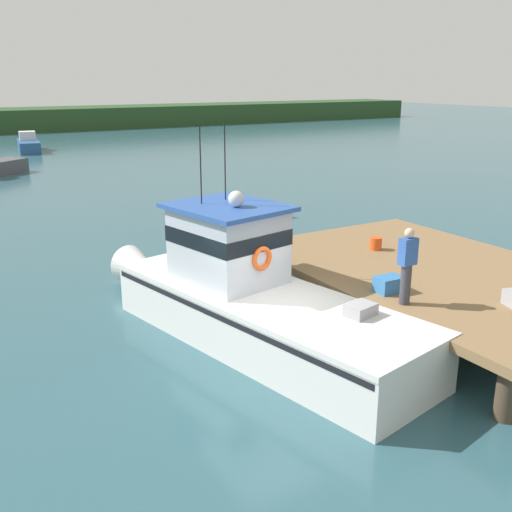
# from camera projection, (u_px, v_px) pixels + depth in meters

# --- Properties ---
(ground_plane) EXTENTS (200.00, 200.00, 0.00)m
(ground_plane) POSITION_uv_depth(u_px,v_px,m) (271.00, 358.00, 12.70)
(ground_plane) COLOR #2D5660
(dock) EXTENTS (6.00, 9.00, 1.20)m
(dock) POSITION_uv_depth(u_px,v_px,m) (435.00, 273.00, 14.75)
(dock) COLOR #4C3D2D
(dock) RESTS_ON ground
(main_fishing_boat) EXTENTS (4.06, 9.97, 4.80)m
(main_fishing_boat) POSITION_uv_depth(u_px,v_px,m) (247.00, 296.00, 13.43)
(main_fishing_boat) COLOR white
(main_fishing_boat) RESTS_ON ground
(crate_single_by_cleat) EXTENTS (0.62, 0.47, 0.35)m
(crate_single_by_cleat) POSITION_uv_depth(u_px,v_px,m) (389.00, 284.00, 13.07)
(crate_single_by_cleat) COLOR #3370B2
(crate_single_by_cleat) RESTS_ON dock
(bait_bucket) EXTENTS (0.32, 0.32, 0.34)m
(bait_bucket) POSITION_uv_depth(u_px,v_px,m) (376.00, 244.00, 16.29)
(bait_bucket) COLOR #E04C19
(bait_bucket) RESTS_ON dock
(deckhand_by_the_boat) EXTENTS (0.36, 0.22, 1.63)m
(deckhand_by_the_boat) POSITION_uv_depth(u_px,v_px,m) (407.00, 265.00, 12.18)
(deckhand_by_the_boat) COLOR #383842
(deckhand_by_the_boat) RESTS_ON dock
(moored_boat_mid_harbor) EXTENTS (2.18, 6.16, 1.54)m
(moored_boat_mid_harbor) POSITION_uv_depth(u_px,v_px,m) (28.00, 144.00, 48.08)
(moored_boat_mid_harbor) COLOR #285184
(moored_boat_mid_harbor) RESTS_ON ground
(mooring_buoy_outer) EXTENTS (0.46, 0.46, 0.46)m
(mooring_buoy_outer) POSITION_uv_depth(u_px,v_px,m) (284.00, 212.00, 25.28)
(mooring_buoy_outer) COLOR red
(mooring_buoy_outer) RESTS_ON ground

